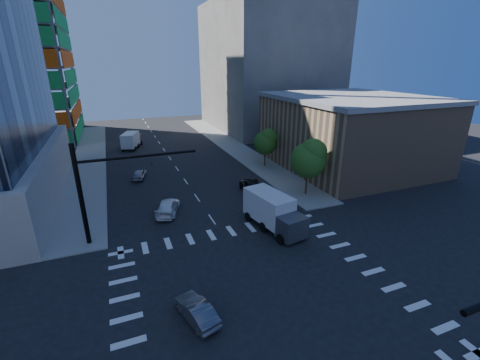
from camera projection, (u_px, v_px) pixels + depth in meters
name	position (u px, v px, depth m)	size (l,w,h in m)	color
ground	(262.00, 293.00, 22.47)	(160.00, 160.00, 0.00)	black
road_markings	(262.00, 293.00, 22.46)	(20.00, 20.00, 0.01)	silver
sidewalk_ne	(231.00, 146.00, 61.64)	(5.00, 60.00, 0.15)	gray
sidewalk_nw	(90.00, 159.00, 52.93)	(5.00, 60.00, 0.15)	gray
commercial_building	(350.00, 131.00, 48.50)	(20.50, 22.50, 10.60)	#9B795A
bg_building_ne	(267.00, 67.00, 74.94)	(24.00, 30.00, 28.00)	#5F5A55
signal_mast_nw	(98.00, 184.00, 27.10)	(10.20, 0.40, 9.00)	black
tree_south	(310.00, 158.00, 37.35)	(4.16, 4.16, 6.82)	#382316
tree_north	(266.00, 141.00, 48.15)	(3.54, 3.52, 5.78)	#382316
car_nb_far	(253.00, 188.00, 39.19)	(2.39, 5.19, 1.44)	black
car_sb_near	(168.00, 207.00, 34.07)	(2.01, 4.94, 1.43)	white
car_sb_mid	(140.00, 174.00, 44.26)	(1.51, 3.76, 1.28)	#96979D
car_sb_cross	(196.00, 310.00, 19.98)	(1.36, 3.89, 1.28)	#525157
box_truck_near	(275.00, 215.00, 30.51)	(3.85, 6.81, 3.37)	black
box_truck_far	(132.00, 141.00, 59.89)	(4.20, 6.18, 2.99)	black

